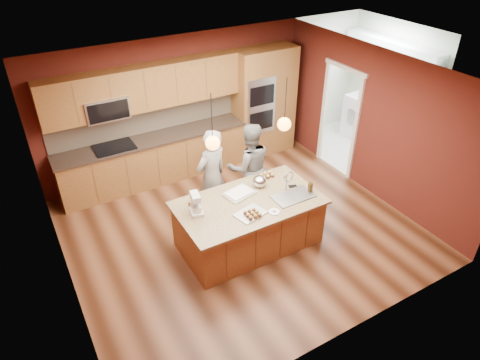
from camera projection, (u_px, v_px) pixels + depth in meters
floor at (240, 229)px, 7.32m from camera, size 5.50×5.50×0.00m
ceiling at (240, 76)px, 5.86m from camera, size 5.50×5.50×0.00m
wall_back at (177, 105)px, 8.41m from camera, size 5.50×0.00×5.50m
wall_front at (352, 259)px, 4.77m from camera, size 5.50×0.00×5.50m
wall_left at (53, 215)px, 5.44m from camera, size 0.00×5.00×5.00m
wall_right at (371, 123)px, 7.75m from camera, size 0.00×5.00×5.00m
cabinet_run at (150, 135)px, 8.14m from camera, size 3.74×0.64×2.30m
oven_column at (264, 102)px, 9.07m from camera, size 1.30×0.62×2.30m
doorway_trim at (339, 122)px, 8.48m from camera, size 0.08×1.11×2.20m
laundry_room at (391, 59)px, 8.96m from camera, size 2.60×2.70×2.70m
pendant_left at (213, 143)px, 5.70m from camera, size 0.20×0.20×0.80m
pendant_right at (284, 124)px, 6.19m from camera, size 0.20×0.20×0.80m
island at (250, 222)px, 6.80m from camera, size 2.25×1.26×1.21m
person_left at (212, 177)px, 7.12m from camera, size 0.72×0.57×1.71m
person_right at (249, 167)px, 7.45m from camera, size 0.93×0.80×1.64m
stand_mixer at (196, 205)px, 6.26m from camera, size 0.22×0.28×0.34m
sheet_cake at (239, 193)px, 6.74m from camera, size 0.54×0.44×0.05m
cooling_rack at (250, 214)px, 6.31m from camera, size 0.50×0.41×0.02m
mixing_bowl at (260, 181)px, 6.89m from camera, size 0.23×0.23×0.19m
plate at (274, 212)px, 6.35m from camera, size 0.17×0.17×0.01m
tumbler at (310, 187)px, 6.78m from camera, size 0.08×0.08×0.15m
phone at (293, 186)px, 6.93m from camera, size 0.15×0.11×0.01m
cupcakes_left at (193, 203)px, 6.49m from camera, size 0.15×0.15×0.07m
cupcakes_rack at (252, 213)px, 6.24m from camera, size 0.23×0.23×0.07m
cupcakes_right at (267, 175)px, 7.15m from camera, size 0.25×0.17×0.08m
washer at (389, 130)px, 9.38m from camera, size 0.76×0.78×1.01m
dryer at (361, 116)px, 10.01m from camera, size 0.69×0.71×1.01m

